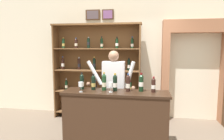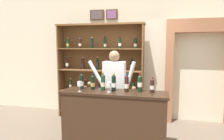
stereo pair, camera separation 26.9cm
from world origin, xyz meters
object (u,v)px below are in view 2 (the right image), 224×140
(tasting_bottle_super_tuscan, at_px, (127,83))
(wine_glass_center, at_px, (109,85))
(wine_glass_spare, at_px, (80,84))
(tasting_bottle_vin_santo, at_px, (152,86))
(shopkeeper, at_px, (114,83))
(wine_shelf, at_px, (100,69))
(tasting_bottle_chianti, at_px, (93,82))
(tasting_counter, at_px, (114,120))
(tasting_bottle_prosecco, at_px, (114,83))
(tasting_bottle_riserva, at_px, (82,81))
(tasting_bottle_bianco, at_px, (103,82))
(tasting_bottle_grappa, at_px, (140,83))

(tasting_bottle_super_tuscan, distance_m, wine_glass_center, 0.30)
(tasting_bottle_super_tuscan, height_order, wine_glass_spare, tasting_bottle_super_tuscan)
(tasting_bottle_vin_santo, bearing_deg, shopkeeper, 147.99)
(wine_glass_spare, bearing_deg, wine_shelf, 93.61)
(wine_glass_center, xyz_separation_m, wine_glass_spare, (-0.50, -0.07, 0.01))
(tasting_bottle_chianti, height_order, wine_glass_spare, tasting_bottle_chianti)
(tasting_counter, height_order, tasting_bottle_super_tuscan, tasting_bottle_super_tuscan)
(tasting_bottle_prosecco, bearing_deg, tasting_bottle_riserva, 176.52)
(tasting_bottle_vin_santo, bearing_deg, tasting_bottle_bianco, 179.80)
(wine_shelf, xyz_separation_m, tasting_bottle_super_tuscan, (0.88, -1.37, -0.07))
(tasting_bottle_super_tuscan, relative_size, tasting_bottle_grappa, 0.97)
(shopkeeper, relative_size, tasting_bottle_riserva, 5.47)
(shopkeeper, distance_m, tasting_bottle_bianco, 0.49)
(tasting_bottle_bianco, relative_size, wine_glass_center, 1.92)
(tasting_bottle_prosecco, distance_m, wine_glass_spare, 0.59)
(tasting_bottle_prosecco, height_order, wine_glass_spare, tasting_bottle_prosecco)
(shopkeeper, distance_m, tasting_bottle_super_tuscan, 0.60)
(tasting_bottle_chianti, relative_size, tasting_bottle_grappa, 0.90)
(wine_glass_center, bearing_deg, tasting_bottle_grappa, 17.20)
(shopkeeper, distance_m, tasting_bottle_grappa, 0.71)
(wine_glass_spare, bearing_deg, wine_glass_center, 7.71)
(tasting_bottle_chianti, bearing_deg, wine_shelf, 101.07)
(tasting_bottle_riserva, bearing_deg, tasting_bottle_chianti, -0.98)
(shopkeeper, height_order, tasting_bottle_riserva, shopkeeper)
(tasting_bottle_super_tuscan, height_order, tasting_bottle_vin_santo, tasting_bottle_super_tuscan)
(tasting_bottle_chianti, height_order, tasting_bottle_grappa, tasting_bottle_grappa)
(tasting_bottle_riserva, xyz_separation_m, wine_glass_spare, (0.05, -0.21, -0.01))
(wine_shelf, distance_m, tasting_counter, 1.72)
(tasting_bottle_prosecco, height_order, tasting_bottle_vin_santo, tasting_bottle_prosecco)
(tasting_bottle_vin_santo, bearing_deg, wine_glass_spare, -171.39)
(tasting_counter, xyz_separation_m, tasting_bottle_vin_santo, (0.64, 0.06, 0.62))
(tasting_bottle_bianco, bearing_deg, tasting_bottle_riserva, 176.40)
(tasting_bottle_grappa, bearing_deg, tasting_bottle_prosecco, -173.82)
(tasting_counter, relative_size, wine_glass_center, 10.77)
(shopkeeper, bearing_deg, wine_glass_center, -85.35)
(tasting_bottle_super_tuscan, bearing_deg, tasting_bottle_prosecco, 178.94)
(tasting_bottle_riserva, height_order, tasting_bottle_grappa, tasting_bottle_grappa)
(shopkeeper, xyz_separation_m, tasting_bottle_riserva, (-0.50, -0.44, 0.09))
(tasting_bottle_vin_santo, bearing_deg, tasting_counter, -174.86)
(wine_glass_center, relative_size, wine_glass_spare, 0.97)
(wine_glass_center, bearing_deg, tasting_bottle_vin_santo, 9.25)
(tasting_bottle_chianti, xyz_separation_m, wine_glass_spare, (-0.16, -0.21, -0.01))
(tasting_bottle_chianti, distance_m, wine_glass_center, 0.37)
(tasting_bottle_grappa, height_order, tasting_bottle_vin_santo, tasting_bottle_grappa)
(tasting_bottle_super_tuscan, bearing_deg, wine_glass_spare, -167.69)
(wine_shelf, bearing_deg, tasting_bottle_riserva, -88.03)
(shopkeeper, height_order, tasting_bottle_grappa, shopkeeper)
(wine_shelf, bearing_deg, tasting_bottle_grappa, -50.06)
(wine_glass_center, bearing_deg, tasting_bottle_prosecco, 61.93)
(tasting_counter, xyz_separation_m, tasting_bottle_grappa, (0.43, 0.10, 0.65))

